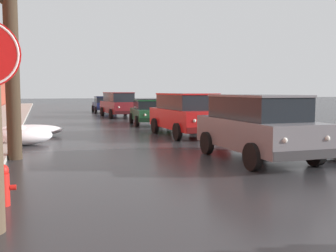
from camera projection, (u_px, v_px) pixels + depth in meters
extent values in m
ellipsoid|color=white|center=(22.00, 136.00, 14.07)|extent=(2.07, 1.21, 0.65)
ellipsoid|color=white|center=(23.00, 137.00, 14.27)|extent=(0.59, 0.49, 0.49)
ellipsoid|color=white|center=(17.00, 135.00, 13.92)|extent=(0.89, 0.74, 0.74)
ellipsoid|color=white|center=(28.00, 131.00, 16.68)|extent=(2.86, 1.16, 0.50)
ellipsoid|color=white|center=(34.00, 131.00, 16.85)|extent=(0.52, 0.44, 0.44)
cylinder|color=#382B1E|center=(11.00, 31.00, 10.85)|extent=(0.39, 0.39, 7.11)
cube|color=slate|center=(257.00, 133.00, 11.06)|extent=(1.85, 4.32, 0.80)
cube|color=black|center=(256.00, 107.00, 11.03)|extent=(1.58, 3.03, 0.68)
cube|color=slate|center=(256.00, 96.00, 11.01)|extent=(1.62, 3.09, 0.06)
cube|color=#303032|center=(305.00, 155.00, 9.10)|extent=(1.76, 0.14, 0.22)
cube|color=#303032|center=(223.00, 135.00, 13.07)|extent=(1.76, 0.14, 0.22)
cylinder|color=black|center=(315.00, 153.00, 10.13)|extent=(0.19, 0.68, 0.68)
cylinder|color=black|center=(252.00, 157.00, 9.54)|extent=(0.19, 0.68, 0.68)
cylinder|color=black|center=(259.00, 141.00, 12.65)|extent=(0.19, 0.68, 0.68)
cylinder|color=black|center=(207.00, 143.00, 12.06)|extent=(0.19, 0.68, 0.68)
sphere|color=silver|center=(327.00, 138.00, 9.23)|extent=(0.14, 0.14, 0.14)
sphere|color=silver|center=(284.00, 140.00, 8.86)|extent=(0.14, 0.14, 0.14)
cube|color=red|center=(186.00, 118.00, 17.01)|extent=(2.02, 4.66, 0.80)
cube|color=black|center=(186.00, 101.00, 16.99)|extent=(1.71, 3.27, 0.68)
cube|color=red|center=(186.00, 94.00, 16.96)|extent=(1.75, 3.33, 0.06)
cube|color=#520B0B|center=(209.00, 130.00, 14.92)|extent=(1.85, 0.17, 0.22)
cube|color=#520B0B|center=(169.00, 121.00, 19.15)|extent=(1.85, 0.17, 0.22)
cylinder|color=black|center=(221.00, 130.00, 16.03)|extent=(0.20, 0.68, 0.68)
cylinder|color=black|center=(177.00, 132.00, 15.38)|extent=(0.20, 0.68, 0.68)
cylinder|color=black|center=(194.00, 124.00, 18.71)|extent=(0.20, 0.68, 0.68)
cylinder|color=black|center=(155.00, 126.00, 18.06)|extent=(0.20, 0.68, 0.68)
sphere|color=silver|center=(224.00, 120.00, 15.07)|extent=(0.14, 0.14, 0.14)
sphere|color=silver|center=(194.00, 121.00, 14.66)|extent=(0.14, 0.14, 0.14)
cube|color=#1E5633|center=(149.00, 114.00, 22.44)|extent=(2.10, 4.07, 0.60)
cube|color=black|center=(149.00, 104.00, 22.58)|extent=(1.67, 2.18, 0.52)
cube|color=#1E5633|center=(149.00, 100.00, 22.56)|extent=(1.71, 2.22, 0.06)
cube|color=black|center=(156.00, 120.00, 20.59)|extent=(1.70, 0.28, 0.22)
cube|color=black|center=(144.00, 115.00, 24.31)|extent=(1.70, 0.28, 0.22)
cylinder|color=black|center=(169.00, 121.00, 21.47)|extent=(0.24, 0.61, 0.60)
cylinder|color=black|center=(137.00, 121.00, 21.09)|extent=(0.24, 0.61, 0.60)
cylinder|color=black|center=(160.00, 118.00, 23.84)|extent=(0.24, 0.61, 0.60)
cylinder|color=black|center=(131.00, 118.00, 23.46)|extent=(0.24, 0.61, 0.60)
sphere|color=silver|center=(166.00, 115.00, 20.66)|extent=(0.14, 0.14, 0.14)
sphere|color=silver|center=(145.00, 115.00, 20.42)|extent=(0.14, 0.14, 0.14)
cube|color=maroon|center=(118.00, 107.00, 28.97)|extent=(2.04, 4.86, 0.80)
cube|color=black|center=(118.00, 97.00, 28.95)|extent=(1.71, 3.42, 0.68)
cube|color=maroon|center=(118.00, 93.00, 28.92)|extent=(1.75, 3.49, 0.06)
cube|color=black|center=(127.00, 112.00, 26.83)|extent=(1.74, 0.22, 0.22)
cube|color=black|center=(111.00, 109.00, 31.16)|extent=(1.74, 0.22, 0.22)
cylinder|color=black|center=(136.00, 113.00, 27.96)|extent=(0.22, 0.69, 0.68)
cylinder|color=black|center=(111.00, 114.00, 27.31)|extent=(0.22, 0.69, 0.68)
cylinder|color=black|center=(125.00, 111.00, 30.71)|extent=(0.22, 0.69, 0.68)
cylinder|color=black|center=(102.00, 112.00, 30.05)|extent=(0.22, 0.69, 0.68)
sphere|color=silver|center=(135.00, 107.00, 26.98)|extent=(0.14, 0.14, 0.14)
sphere|color=silver|center=(119.00, 107.00, 26.57)|extent=(0.14, 0.14, 0.14)
cube|color=navy|center=(104.00, 106.00, 35.14)|extent=(1.77, 4.24, 0.60)
cube|color=black|center=(103.00, 99.00, 35.29)|extent=(1.48, 2.22, 0.52)
cube|color=navy|center=(103.00, 97.00, 35.27)|extent=(1.51, 2.27, 0.06)
cube|color=black|center=(107.00, 109.00, 33.21)|extent=(1.60, 0.17, 0.22)
cube|color=black|center=(101.00, 107.00, 37.12)|extent=(1.60, 0.17, 0.22)
cylinder|color=black|center=(115.00, 110.00, 34.16)|extent=(0.20, 0.61, 0.60)
cylinder|color=black|center=(96.00, 110.00, 33.70)|extent=(0.20, 0.61, 0.60)
cylinder|color=black|center=(111.00, 108.00, 36.64)|extent=(0.20, 0.61, 0.60)
cylinder|color=black|center=(93.00, 109.00, 36.18)|extent=(0.20, 0.61, 0.60)
sphere|color=silver|center=(113.00, 106.00, 33.30)|extent=(0.14, 0.14, 0.14)
sphere|color=silver|center=(100.00, 106.00, 33.01)|extent=(0.14, 0.14, 0.14)
cylinder|color=red|center=(3.00, 190.00, 6.62)|extent=(0.22, 0.22, 0.55)
sphere|color=red|center=(2.00, 170.00, 6.59)|extent=(0.21, 0.21, 0.21)
cylinder|color=red|center=(13.00, 187.00, 6.67)|extent=(0.10, 0.09, 0.09)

